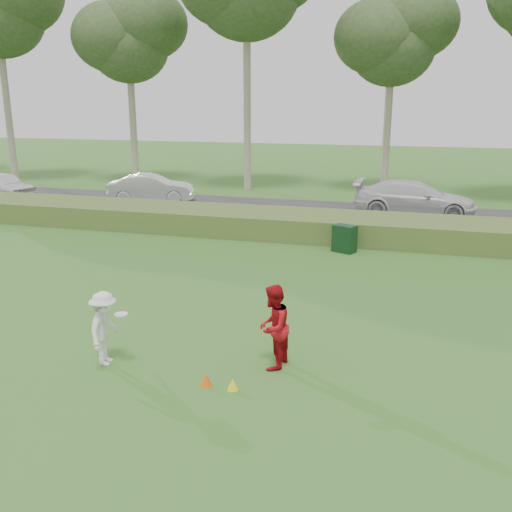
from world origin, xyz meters
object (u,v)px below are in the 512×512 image
(player_white, at_px, (105,328))
(cone_yellow, at_px, (233,384))
(car_left, at_px, (4,185))
(car_mid, at_px, (151,188))
(car_right, at_px, (414,198))
(utility_cabinet, at_px, (344,239))
(player_red, at_px, (273,327))
(cone_orange, at_px, (206,379))

(player_white, relative_size, cone_yellow, 6.71)
(player_white, xyz_separation_m, car_left, (-15.84, 16.42, -0.01))
(player_white, relative_size, car_mid, 0.35)
(cone_yellow, distance_m, car_right, 18.23)
(player_white, distance_m, cone_yellow, 2.97)
(utility_cabinet, bearing_deg, player_red, -68.53)
(player_red, relative_size, utility_cabinet, 1.79)
(car_left, bearing_deg, car_mid, -63.30)
(cone_yellow, bearing_deg, cone_orange, 177.91)
(player_red, distance_m, car_left, 24.76)
(cone_yellow, xyz_separation_m, car_right, (2.94, 17.98, 0.75))
(cone_orange, bearing_deg, cone_yellow, -2.09)
(car_left, bearing_deg, player_white, -117.73)
(utility_cabinet, xyz_separation_m, car_right, (2.26, 7.28, 0.38))
(utility_cabinet, bearing_deg, cone_yellow, -71.04)
(cone_orange, height_order, car_mid, car_mid)
(cone_yellow, bearing_deg, car_mid, 120.20)
(player_white, xyz_separation_m, car_mid, (-7.60, 17.64, 0.01))
(cone_orange, height_order, cone_yellow, cone_orange)
(car_left, xyz_separation_m, car_mid, (8.24, 1.22, 0.01))
(utility_cabinet, bearing_deg, car_left, -174.77)
(utility_cabinet, xyz_separation_m, car_mid, (-11.15, 7.28, 0.30))
(player_red, height_order, cone_yellow, player_red)
(player_white, relative_size, cone_orange, 6.32)
(car_left, distance_m, car_mid, 8.33)
(player_white, relative_size, car_left, 0.37)
(player_red, distance_m, cone_yellow, 1.45)
(cone_yellow, relative_size, car_left, 0.06)
(cone_orange, distance_m, car_mid, 20.54)
(cone_yellow, bearing_deg, utility_cabinet, 86.36)
(cone_orange, relative_size, car_right, 0.04)
(cone_orange, bearing_deg, utility_cabinet, 83.45)
(cone_yellow, relative_size, car_right, 0.04)
(player_white, bearing_deg, cone_yellow, -103.65)
(cone_orange, distance_m, cone_yellow, 0.55)
(cone_orange, bearing_deg, player_white, 171.97)
(player_red, xyz_separation_m, car_right, (2.45, 16.84, -0.01))
(utility_cabinet, relative_size, car_right, 0.18)
(player_white, height_order, cone_orange, player_white)
(car_right, bearing_deg, car_mid, 90.95)
(cone_yellow, height_order, car_right, car_right)
(cone_yellow, height_order, utility_cabinet, utility_cabinet)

